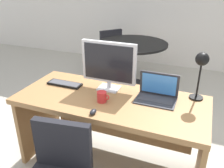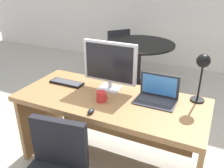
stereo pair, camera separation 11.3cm
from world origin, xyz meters
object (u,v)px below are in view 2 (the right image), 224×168
(mouse, at_px, (91,111))
(desk_lamp, at_px, (202,67))
(coffee_mug, at_px, (101,97))
(laptop, at_px, (158,92))
(meeting_table, at_px, (139,54))
(monitor, at_px, (110,64))
(desk, at_px, (112,115))
(meeting_chair_near, at_px, (115,54))
(keyboard, at_px, (67,83))

(mouse, height_order, desk_lamp, desk_lamp)
(desk_lamp, height_order, coffee_mug, desk_lamp)
(laptop, relative_size, meeting_table, 0.30)
(monitor, xyz_separation_m, laptop, (0.47, -0.02, -0.18))
(desk, relative_size, mouse, 21.05)
(meeting_table, distance_m, meeting_chair_near, 0.93)
(laptop, bearing_deg, meeting_table, 114.04)
(keyboard, bearing_deg, mouse, -37.68)
(coffee_mug, bearing_deg, meeting_table, 99.86)
(desk_lamp, distance_m, coffee_mug, 0.86)
(monitor, distance_m, keyboard, 0.51)
(monitor, bearing_deg, keyboard, -169.68)
(keyboard, height_order, desk_lamp, desk_lamp)
(laptop, distance_m, coffee_mug, 0.49)
(desk, distance_m, coffee_mug, 0.28)
(meeting_table, bearing_deg, keyboard, -94.68)
(mouse, relative_size, meeting_chair_near, 0.10)
(keyboard, distance_m, mouse, 0.63)
(keyboard, height_order, coffee_mug, coffee_mug)
(meeting_table, bearing_deg, coffee_mug, -80.14)
(laptop, relative_size, keyboard, 0.99)
(keyboard, height_order, mouse, mouse)
(meeting_chair_near, bearing_deg, meeting_table, -40.17)
(laptop, distance_m, keyboard, 0.91)
(mouse, relative_size, desk_lamp, 0.19)
(desk_lamp, xyz_separation_m, coffee_mug, (-0.74, -0.34, -0.27))
(monitor, relative_size, laptop, 1.51)
(monitor, relative_size, meeting_chair_near, 0.63)
(monitor, distance_m, desk_lamp, 0.79)
(desk_lamp, distance_m, meeting_table, 2.00)
(monitor, bearing_deg, meeting_chair_near, 113.34)
(meeting_table, bearing_deg, desk, -78.19)
(laptop, xyz_separation_m, meeting_chair_near, (-1.45, 2.29, -0.49))
(desk_lamp, relative_size, coffee_mug, 3.92)
(monitor, height_order, mouse, monitor)
(laptop, xyz_separation_m, desk_lamp, (0.32, 0.10, 0.24))
(keyboard, xyz_separation_m, desk_lamp, (1.23, 0.16, 0.30))
(desk, distance_m, desk_lamp, 0.89)
(keyboard, relative_size, meeting_chair_near, 0.42)
(coffee_mug, height_order, meeting_table, coffee_mug)
(coffee_mug, height_order, meeting_chair_near, coffee_mug)
(meeting_chair_near, bearing_deg, desk, -66.04)
(monitor, xyz_separation_m, coffee_mug, (0.04, -0.26, -0.21))
(keyboard, bearing_deg, meeting_table, 85.32)
(coffee_mug, bearing_deg, mouse, -85.89)
(desk_lamp, relative_size, meeting_table, 0.38)
(desk_lamp, bearing_deg, meeting_table, 123.94)
(laptop, bearing_deg, monitor, 177.79)
(keyboard, xyz_separation_m, mouse, (0.50, -0.38, 0.01))
(mouse, bearing_deg, meeting_table, 99.31)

